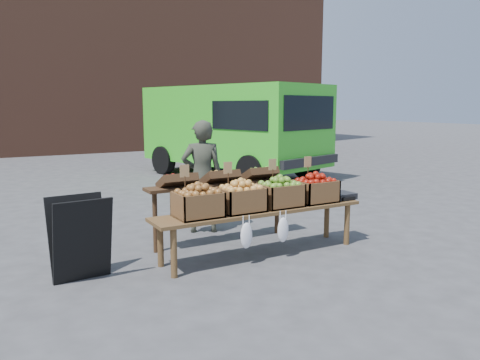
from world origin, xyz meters
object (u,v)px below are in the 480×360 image
vendor (202,177)px  crate_golden_apples (198,204)px  back_table (220,204)px  crate_green_apples (315,191)px  crate_russet_pears (241,200)px  display_bench (261,232)px  weighing_scale (340,196)px  crate_red_apples (280,195)px  chalkboard_sign (80,238)px  delivery_van (232,132)px

vendor → crate_golden_apples: bearing=85.1°
back_table → crate_green_apples: 1.24m
crate_russet_pears → display_bench: bearing=0.0°
crate_golden_apples → crate_russet_pears: 0.55m
crate_green_apples → weighing_scale: size_ratio=1.47×
crate_russet_pears → crate_green_apples: same height
crate_green_apples → weighing_scale: (0.43, 0.00, -0.10)m
vendor → back_table: vendor is taller
crate_red_apples → crate_green_apples: bearing=0.0°
crate_golden_apples → crate_russet_pears: size_ratio=1.00×
crate_russet_pears → crate_red_apples: bearing=0.0°
crate_red_apples → vendor: bearing=108.3°
crate_red_apples → display_bench: bearing=180.0°
crate_red_apples → crate_golden_apples: bearing=180.0°
vendor → crate_green_apples: 1.63m
back_table → crate_red_apples: back_table is taller
back_table → weighing_scale: bearing=-26.9°
display_bench → back_table: bearing=103.4°
crate_red_apples → weighing_scale: crate_red_apples is taller
chalkboard_sign → crate_red_apples: bearing=-10.0°
back_table → crate_green_apples: bearing=-35.8°
vendor → weighing_scale: 1.93m
crate_russet_pears → back_table: bearing=81.8°
back_table → display_bench: back_table is taller
crate_russet_pears → crate_red_apples: size_ratio=1.00×
crate_russet_pears → crate_green_apples: size_ratio=1.00×
crate_golden_apples → weighing_scale: bearing=0.0°
back_table → crate_green_apples: size_ratio=4.20×
vendor → weighing_scale: size_ratio=4.69×
back_table → crate_red_apples: 0.87m
crate_green_apples → vendor: bearing=127.0°
vendor → delivery_van: bearing=-101.2°
crate_golden_apples → crate_red_apples: bearing=0.0°
weighing_scale → crate_russet_pears: bearing=180.0°
delivery_van → crate_russet_pears: 6.58m
vendor → crate_russet_pears: size_ratio=3.19×
vendor → crate_green_apples: (0.98, -1.30, -0.09)m
crate_golden_apples → chalkboard_sign: bearing=169.3°
back_table → crate_golden_apples: 0.99m
vendor → weighing_scale: bearing=159.5°
back_table → weighing_scale: back_table is taller
crate_green_apples → crate_russet_pears: bearing=180.0°
display_bench → crate_green_apples: size_ratio=5.40×
crate_green_apples → weighing_scale: 0.44m
crate_golden_apples → crate_russet_pears: same height
crate_green_apples → weighing_scale: crate_green_apples is taller
chalkboard_sign → display_bench: (2.05, -0.23, -0.16)m
vendor → back_table: bearing=110.7°
crate_red_apples → crate_green_apples: 0.55m
crate_golden_apples → crate_green_apples: 1.65m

